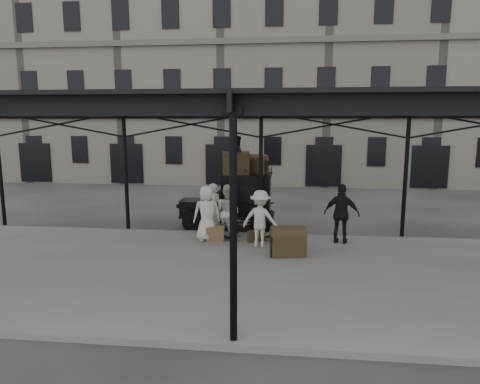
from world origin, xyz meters
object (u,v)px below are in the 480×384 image
Objects in this scene: porter_left at (213,208)px; steamer_trunk_platform at (288,243)px; porter_official at (342,214)px; steamer_trunk_roof_near at (236,165)px; taxi at (239,199)px; bicycle at (248,224)px.

porter_left is 3.64m from steamer_trunk_platform.
steamer_trunk_roof_near is at bearing -11.93° from porter_official.
bicycle is (0.53, -1.83, -0.54)m from taxi.
bicycle is at bearing 9.81° from porter_official.
porter_left reaches higher than bicycle.
porter_official reaches higher than bicycle.
bicycle is (1.32, -0.64, -0.40)m from porter_left.
porter_left is 0.92× the size of porter_official.
steamer_trunk_roof_near is at bearing 109.83° from steamer_trunk_platform.
bicycle reaches higher than steamer_trunk_platform.
taxi is at bearing 61.22° from steamer_trunk_roof_near.
steamer_trunk_platform is at bearing 54.95° from porter_official.
steamer_trunk_platform is (1.38, -1.75, -0.13)m from bicycle.
steamer_trunk_roof_near is (-0.08, -0.25, 1.34)m from taxi.
steamer_trunk_roof_near reaches higher than porter_official.
porter_official is at bearing -29.29° from taxi.
porter_left is 1.52m from bicycle.
taxi is at bearing -15.46° from porter_official.
bicycle is 2.23m from steamer_trunk_platform.
steamer_trunk_platform is (-1.75, -1.53, -0.61)m from porter_official.
steamer_trunk_roof_near is 4.37m from steamer_trunk_platform.
steamer_trunk_roof_near is at bearing 9.58° from bicycle.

